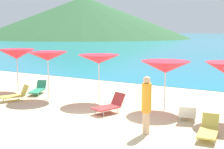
{
  "coord_description": "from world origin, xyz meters",
  "views": [
    {
      "loc": [
        5.68,
        -8.33,
        3.32
      ],
      "look_at": [
        -1.43,
        4.18,
        1.2
      ],
      "focal_mm": 47.38,
      "sensor_mm": 36.0,
      "label": 1
    }
  ],
  "objects_px": {
    "lounge_chair_0": "(110,105)",
    "lounge_chair_5": "(187,113)",
    "umbrella_4": "(165,67)",
    "lounge_chair_1": "(208,129)",
    "umbrella_1": "(17,54)",
    "lounge_chair_4": "(38,89)",
    "lounge_chair_8": "(16,94)",
    "beachgoer_2": "(146,103)",
    "umbrella_2": "(48,56)",
    "umbrella_3": "(99,59)"
  },
  "relations": [
    {
      "from": "umbrella_1",
      "to": "umbrella_2",
      "type": "distance_m",
      "value": 2.88
    },
    {
      "from": "umbrella_4",
      "to": "lounge_chair_0",
      "type": "relative_size",
      "value": 1.45
    },
    {
      "from": "umbrella_2",
      "to": "lounge_chair_4",
      "type": "distance_m",
      "value": 2.31
    },
    {
      "from": "umbrella_4",
      "to": "beachgoer_2",
      "type": "height_order",
      "value": "umbrella_4"
    },
    {
      "from": "umbrella_2",
      "to": "umbrella_1",
      "type": "bearing_deg",
      "value": 167.49
    },
    {
      "from": "umbrella_1",
      "to": "lounge_chair_0",
      "type": "xyz_separation_m",
      "value": [
        6.76,
        -1.4,
        -1.72
      ]
    },
    {
      "from": "umbrella_3",
      "to": "lounge_chair_4",
      "type": "xyz_separation_m",
      "value": [
        -3.81,
        -0.05,
        -1.77
      ]
    },
    {
      "from": "umbrella_2",
      "to": "beachgoer_2",
      "type": "xyz_separation_m",
      "value": [
        6.22,
        -2.35,
        -1.07
      ]
    },
    {
      "from": "lounge_chair_0",
      "to": "beachgoer_2",
      "type": "height_order",
      "value": "beachgoer_2"
    },
    {
      "from": "lounge_chair_0",
      "to": "lounge_chair_8",
      "type": "relative_size",
      "value": 1.03
    },
    {
      "from": "umbrella_2",
      "to": "umbrella_3",
      "type": "distance_m",
      "value": 2.63
    },
    {
      "from": "lounge_chair_4",
      "to": "lounge_chair_8",
      "type": "bearing_deg",
      "value": -108.1
    },
    {
      "from": "umbrella_2",
      "to": "lounge_chair_1",
      "type": "xyz_separation_m",
      "value": [
        8.05,
        -1.67,
        -1.84
      ]
    },
    {
      "from": "umbrella_2",
      "to": "lounge_chair_8",
      "type": "distance_m",
      "value": 2.38
    },
    {
      "from": "umbrella_1",
      "to": "lounge_chair_8",
      "type": "relative_size",
      "value": 1.62
    },
    {
      "from": "umbrella_4",
      "to": "lounge_chair_0",
      "type": "distance_m",
      "value": 2.79
    },
    {
      "from": "umbrella_2",
      "to": "umbrella_3",
      "type": "xyz_separation_m",
      "value": [
        2.55,
        0.62,
        -0.07
      ]
    },
    {
      "from": "umbrella_3",
      "to": "umbrella_4",
      "type": "bearing_deg",
      "value": 2.33
    },
    {
      "from": "umbrella_1",
      "to": "lounge_chair_5",
      "type": "xyz_separation_m",
      "value": [
        9.76,
        -0.76,
        -1.8
      ]
    },
    {
      "from": "umbrella_4",
      "to": "lounge_chair_5",
      "type": "distance_m",
      "value": 2.19
    },
    {
      "from": "umbrella_4",
      "to": "umbrella_3",
      "type": "bearing_deg",
      "value": -177.67
    },
    {
      "from": "lounge_chair_8",
      "to": "umbrella_4",
      "type": "bearing_deg",
      "value": 42.42
    },
    {
      "from": "lounge_chair_1",
      "to": "beachgoer_2",
      "type": "height_order",
      "value": "beachgoer_2"
    },
    {
      "from": "umbrella_2",
      "to": "umbrella_3",
      "type": "relative_size",
      "value": 1.04
    },
    {
      "from": "lounge_chair_0",
      "to": "lounge_chair_8",
      "type": "bearing_deg",
      "value": -156.19
    },
    {
      "from": "umbrella_4",
      "to": "beachgoer_2",
      "type": "xyz_separation_m",
      "value": [
        0.48,
        -3.1,
        -0.82
      ]
    },
    {
      "from": "lounge_chair_5",
      "to": "lounge_chair_4",
      "type": "bearing_deg",
      "value": -21.26
    },
    {
      "from": "umbrella_4",
      "to": "lounge_chair_1",
      "type": "distance_m",
      "value": 3.7
    },
    {
      "from": "lounge_chair_0",
      "to": "lounge_chair_4",
      "type": "relative_size",
      "value": 0.91
    },
    {
      "from": "umbrella_2",
      "to": "lounge_chair_0",
      "type": "relative_size",
      "value": 1.57
    },
    {
      "from": "lounge_chair_1",
      "to": "lounge_chair_8",
      "type": "height_order",
      "value": "lounge_chair_8"
    },
    {
      "from": "umbrella_2",
      "to": "lounge_chair_0",
      "type": "xyz_separation_m",
      "value": [
        3.95,
        -0.78,
        -1.77
      ]
    },
    {
      "from": "umbrella_2",
      "to": "beachgoer_2",
      "type": "bearing_deg",
      "value": -20.74
    },
    {
      "from": "lounge_chair_4",
      "to": "beachgoer_2",
      "type": "height_order",
      "value": "beachgoer_2"
    },
    {
      "from": "lounge_chair_0",
      "to": "lounge_chair_5",
      "type": "xyz_separation_m",
      "value": [
        3.0,
        0.64,
        -0.08
      ]
    },
    {
      "from": "umbrella_1",
      "to": "umbrella_3",
      "type": "relative_size",
      "value": 1.04
    },
    {
      "from": "umbrella_2",
      "to": "lounge_chair_1",
      "type": "height_order",
      "value": "umbrella_2"
    },
    {
      "from": "umbrella_1",
      "to": "lounge_chair_4",
      "type": "height_order",
      "value": "umbrella_1"
    },
    {
      "from": "umbrella_1",
      "to": "umbrella_2",
      "type": "relative_size",
      "value": 1.0
    },
    {
      "from": "umbrella_4",
      "to": "lounge_chair_1",
      "type": "relative_size",
      "value": 1.48
    },
    {
      "from": "lounge_chair_0",
      "to": "beachgoer_2",
      "type": "xyz_separation_m",
      "value": [
        2.27,
        -1.58,
        0.69
      ]
    },
    {
      "from": "lounge_chair_5",
      "to": "lounge_chair_8",
      "type": "relative_size",
      "value": 1.0
    },
    {
      "from": "beachgoer_2",
      "to": "umbrella_1",
      "type": "bearing_deg",
      "value": 168.61
    },
    {
      "from": "umbrella_2",
      "to": "umbrella_4",
      "type": "xyz_separation_m",
      "value": [
        5.74,
        0.75,
        -0.26
      ]
    },
    {
      "from": "umbrella_3",
      "to": "lounge_chair_0",
      "type": "bearing_deg",
      "value": -44.96
    },
    {
      "from": "lounge_chair_5",
      "to": "beachgoer_2",
      "type": "height_order",
      "value": "beachgoer_2"
    },
    {
      "from": "umbrella_2",
      "to": "lounge_chair_4",
      "type": "xyz_separation_m",
      "value": [
        -1.26,
        0.57,
        -1.85
      ]
    },
    {
      "from": "lounge_chair_4",
      "to": "lounge_chair_8",
      "type": "xyz_separation_m",
      "value": [
        0.18,
        -1.7,
        0.05
      ]
    },
    {
      "from": "lounge_chair_0",
      "to": "lounge_chair_5",
      "type": "height_order",
      "value": "lounge_chair_0"
    },
    {
      "from": "lounge_chair_5",
      "to": "lounge_chair_8",
      "type": "height_order",
      "value": "lounge_chair_8"
    }
  ]
}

